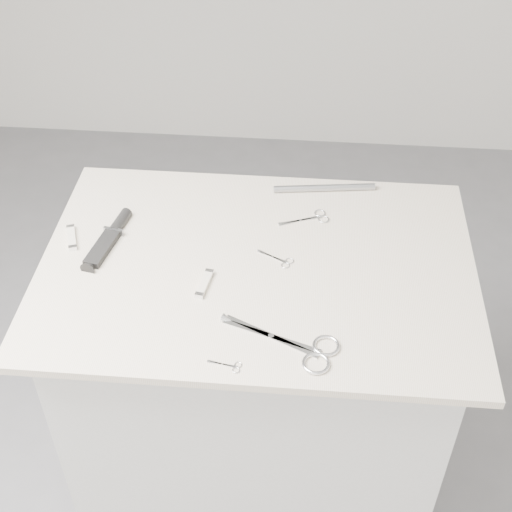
# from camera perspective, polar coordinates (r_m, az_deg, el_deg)

# --- Properties ---
(ground) EXTENTS (4.00, 4.00, 0.01)m
(ground) POSITION_cam_1_polar(r_m,az_deg,el_deg) (2.36, 0.07, -17.57)
(ground) COLOR slate
(ground) RESTS_ON ground
(plinth) EXTENTS (0.90, 0.60, 0.90)m
(plinth) POSITION_cam_1_polar(r_m,az_deg,el_deg) (1.98, 0.08, -10.78)
(plinth) COLOR silver
(plinth) RESTS_ON ground
(display_board) EXTENTS (1.00, 0.70, 0.02)m
(display_board) POSITION_cam_1_polar(r_m,az_deg,el_deg) (1.64, 0.09, -0.90)
(display_board) COLOR beige
(display_board) RESTS_ON plinth
(large_shears) EXTENTS (0.25, 0.15, 0.01)m
(large_shears) POSITION_cam_1_polar(r_m,az_deg,el_deg) (1.46, 3.77, -7.35)
(large_shears) COLOR silver
(large_shears) RESTS_ON display_board
(embroidery_scissors_a) EXTENTS (0.13, 0.08, 0.00)m
(embroidery_scissors_a) POSITION_cam_1_polar(r_m,az_deg,el_deg) (1.77, 4.56, 3.05)
(embroidery_scissors_a) COLOR silver
(embroidery_scissors_a) RESTS_ON display_board
(embroidery_scissors_b) EXTENTS (0.09, 0.06, 0.00)m
(embroidery_scissors_b) POSITION_cam_1_polar(r_m,az_deg,el_deg) (1.64, 1.93, -0.32)
(embroidery_scissors_b) COLOR silver
(embroidery_scissors_b) RESTS_ON display_board
(tiny_scissors) EXTENTS (0.07, 0.03, 0.00)m
(tiny_scissors) POSITION_cam_1_polar(r_m,az_deg,el_deg) (1.43, -2.18, -8.77)
(tiny_scissors) COLOR silver
(tiny_scissors) RESTS_ON display_board
(sheathed_knife) EXTENTS (0.07, 0.21, 0.03)m
(sheathed_knife) POSITION_cam_1_polar(r_m,az_deg,el_deg) (1.74, -11.55, 1.58)
(sheathed_knife) COLOR black
(sheathed_knife) RESTS_ON display_board
(pocket_knife_a) EXTENTS (0.05, 0.09, 0.01)m
(pocket_knife_a) POSITION_cam_1_polar(r_m,az_deg,el_deg) (1.75, -14.53, 1.43)
(pocket_knife_a) COLOR beige
(pocket_knife_a) RESTS_ON display_board
(pocket_knife_b) EXTENTS (0.03, 0.09, 0.01)m
(pocket_knife_b) POSITION_cam_1_polar(r_m,az_deg,el_deg) (1.58, -4.14, -2.21)
(pocket_knife_b) COLOR beige
(pocket_knife_b) RESTS_ON display_board
(metal_rail) EXTENTS (0.26, 0.05, 0.02)m
(metal_rail) POSITION_cam_1_polar(r_m,az_deg,el_deg) (1.86, 5.49, 5.45)
(metal_rail) COLOR #93969B
(metal_rail) RESTS_ON display_board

